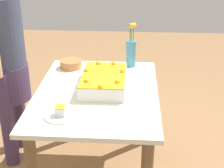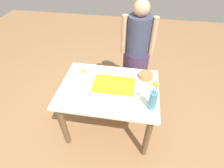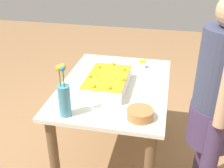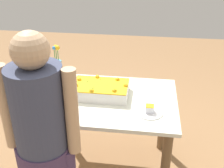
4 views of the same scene
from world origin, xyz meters
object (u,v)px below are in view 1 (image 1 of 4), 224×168
cake_knife (125,120)px  flower_vase (131,50)px  serving_plate_with_slice (61,114)px  fruit_bowl (71,64)px  person_standing (6,58)px  sheet_cake (104,81)px

cake_knife → flower_vase: 0.85m
serving_plate_with_slice → fruit_bowl: bearing=-174.6°
serving_plate_with_slice → flower_vase: 0.92m
cake_knife → person_standing: size_ratio=0.12×
serving_plate_with_slice → flower_vase: (-0.82, 0.40, 0.11)m
sheet_cake → serving_plate_with_slice: (0.41, -0.22, -0.03)m
serving_plate_with_slice → flower_vase: bearing=154.2°
sheet_cake → fruit_bowl: size_ratio=2.73×
serving_plate_with_slice → cake_knife: size_ratio=1.10×
serving_plate_with_slice → cake_knife: 0.38m
fruit_bowl → person_standing: bearing=-73.3°
sheet_cake → person_standing: size_ratio=0.31×
serving_plate_with_slice → person_standing: person_standing is taller
sheet_cake → serving_plate_with_slice: bearing=-28.0°
serving_plate_with_slice → cake_knife: bearing=85.9°
fruit_bowl → person_standing: 0.49m
serving_plate_with_slice → sheet_cake: bearing=152.0°
sheet_cake → flower_vase: 0.45m
serving_plate_with_slice → fruit_bowl: size_ratio=1.18×
sheet_cake → flower_vase: bearing=156.4°
cake_knife → person_standing: person_standing is taller
flower_vase → person_standing: size_ratio=0.23×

